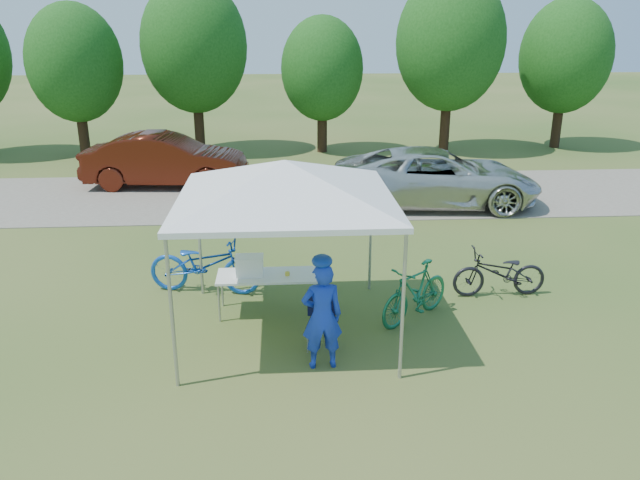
% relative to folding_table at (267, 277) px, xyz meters
% --- Properties ---
extents(ground, '(100.00, 100.00, 0.00)m').
position_rel_folding_table_xyz_m(ground, '(0.32, -0.66, -0.64)').
color(ground, '#2D5119').
rests_on(ground, ground).
extents(gravel_strip, '(24.00, 5.00, 0.02)m').
position_rel_folding_table_xyz_m(gravel_strip, '(0.32, 7.34, -0.63)').
color(gravel_strip, gray).
rests_on(gravel_strip, ground).
extents(canopy, '(4.53, 4.53, 3.00)m').
position_rel_folding_table_xyz_m(canopy, '(0.32, -0.66, 2.02)').
color(canopy, '#A5A5AA').
rests_on(canopy, ground).
extents(treeline, '(24.89, 4.28, 6.30)m').
position_rel_folding_table_xyz_m(treeline, '(0.02, 13.39, 2.90)').
color(treeline, '#382314').
rests_on(treeline, ground).
extents(folding_table, '(1.65, 0.69, 0.68)m').
position_rel_folding_table_xyz_m(folding_table, '(0.00, 0.00, 0.00)').
color(folding_table, white).
rests_on(folding_table, ground).
extents(folding_chair, '(0.51, 0.53, 0.83)m').
position_rel_folding_table_xyz_m(folding_chair, '(0.82, -1.16, -0.15)').
color(folding_chair, black).
rests_on(folding_chair, ground).
extents(cooler, '(0.46, 0.31, 0.33)m').
position_rel_folding_table_xyz_m(cooler, '(-0.29, 0.00, 0.21)').
color(cooler, white).
rests_on(cooler, folding_table).
extents(ice_cream_cup, '(0.08, 0.08, 0.06)m').
position_rel_folding_table_xyz_m(ice_cream_cup, '(0.33, -0.05, 0.07)').
color(ice_cream_cup, yellow).
rests_on(ice_cream_cup, folding_table).
extents(cyclist, '(0.60, 0.42, 1.56)m').
position_rel_folding_table_xyz_m(cyclist, '(0.78, -1.78, 0.14)').
color(cyclist, '#1734BC').
rests_on(cyclist, ground).
extents(bike_blue, '(2.12, 1.09, 1.06)m').
position_rel_folding_table_xyz_m(bike_blue, '(-1.13, 0.91, -0.10)').
color(bike_blue, '#144AB2').
rests_on(bike_blue, ground).
extents(bike_green, '(1.53, 1.39, 0.97)m').
position_rel_folding_table_xyz_m(bike_green, '(2.38, -0.42, -0.15)').
color(bike_green, '#166641').
rests_on(bike_green, ground).
extents(bike_dark, '(1.67, 0.61, 0.87)m').
position_rel_folding_table_xyz_m(bike_dark, '(4.06, 0.40, -0.20)').
color(bike_dark, black).
rests_on(bike_dark, ground).
extents(minivan, '(5.50, 2.88, 1.48)m').
position_rel_folding_table_xyz_m(minivan, '(4.31, 6.15, 0.12)').
color(minivan, silver).
rests_on(minivan, gravel_strip).
extents(sedan, '(4.74, 1.95, 1.53)m').
position_rel_folding_table_xyz_m(sedan, '(-3.08, 8.61, 0.15)').
color(sedan, '#47160B').
rests_on(sedan, gravel_strip).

